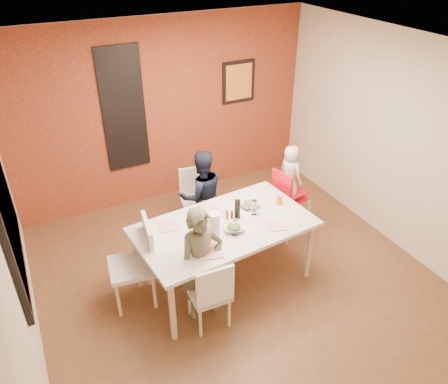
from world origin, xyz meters
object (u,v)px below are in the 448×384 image
toddler (290,172)px  wine_bottle (237,210)px  chair_left (139,259)px  paper_towel_roll (214,225)px  chair_near (211,292)px  chair_far (196,196)px  child_near (202,264)px  dining_table (224,230)px  high_chair (287,197)px  child_far (202,195)px

toddler → wine_bottle: (-1.01, -0.45, -0.01)m
chair_left → paper_towel_roll: paper_towel_roll is taller
toddler → chair_near: bearing=111.8°
chair_left → chair_far: bearing=140.7°
child_near → wine_bottle: (0.61, 0.37, 0.28)m
dining_table → paper_towel_roll: size_ratio=7.37×
wine_bottle → chair_near: bearing=-135.4°
chair_near → toddler: toddler is taller
chair_left → high_chair: size_ratio=1.03×
chair_left → child_near: bearing=55.4°
chair_near → wine_bottle: bearing=-133.2°
chair_near → chair_far: bearing=-106.3°
child_near → paper_towel_roll: (0.25, 0.21, 0.29)m
child_far → child_near: bearing=71.6°
chair_left → toddler: 2.21m
chair_left → dining_table: bearing=88.6°
high_chair → toddler: (0.03, 0.01, 0.36)m
high_chair → child_near: child_near is taller
chair_near → toddler: size_ratio=1.17×
chair_far → toddler: (1.03, -0.71, 0.47)m
paper_towel_roll → dining_table: bearing=33.4°
child_near → child_far: child_near is taller
dining_table → paper_towel_roll: paper_towel_roll is taller
wine_bottle → child_far: bearing=92.1°
chair_near → toddler: bearing=-144.8°
chair_far → toddler: size_ratio=1.20×
child_far → wine_bottle: (0.03, -0.93, 0.31)m
chair_far → chair_left: bearing=-127.0°
child_near → dining_table: bearing=34.0°
chair_far → chair_left: size_ratio=0.86×
high_chair → child_near: size_ratio=0.75×
chair_near → high_chair: (1.60, 1.04, 0.12)m
chair_near → paper_towel_roll: 0.70m
chair_left → wine_bottle: size_ratio=4.12×
toddler → paper_towel_roll: toddler is taller
wine_bottle → child_near: bearing=-149.0°
chair_left → child_near: 0.73m
dining_table → chair_left: bearing=170.6°
child_far → wine_bottle: bearing=97.8°
child_far → toddler: bearing=161.2°
chair_near → high_chair: 1.91m
chair_near → chair_far: 1.86m
chair_near → high_chair: high_chair is taller
chair_left → chair_near: bearing=44.0°
chair_far → wine_bottle: 1.25m
child_near → toddler: child_near is taller
dining_table → chair_left: (-0.96, 0.16, -0.17)m
chair_near → chair_far: (0.59, 1.77, 0.01)m
child_far → paper_towel_roll: 1.18m
chair_far → child_far: size_ratio=0.69×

